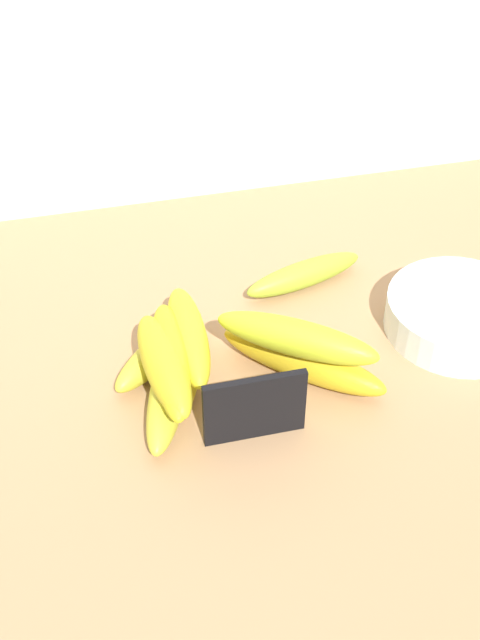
{
  "coord_description": "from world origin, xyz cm",
  "views": [
    {
      "loc": [
        -22.01,
        -67.28,
        70.13
      ],
      "look_at": [
        -4.98,
        2.78,
        8.0
      ],
      "focal_mm": 46.18,
      "sensor_mm": 36.0,
      "label": 1
    }
  ],
  "objects_px": {
    "banana_0": "(170,386)",
    "banana_8": "(188,336)",
    "banana_1": "(160,350)",
    "banana_3": "(302,361)",
    "banana_5": "(164,365)",
    "banana_7": "(298,338)",
    "banana_2": "(188,369)",
    "chalkboard_sign": "(255,410)",
    "fruit_bowl": "(459,315)",
    "banana_6": "(170,360)",
    "banana_4": "(304,274)"
  },
  "relations": [
    {
      "from": "banana_4",
      "to": "banana_8",
      "type": "xyz_separation_m",
      "value": [
        -0.18,
        -0.12,
        0.04
      ]
    },
    {
      "from": "banana_1",
      "to": "banana_8",
      "type": "xyz_separation_m",
      "value": [
        0.03,
        -0.02,
        0.04
      ]
    },
    {
      "from": "fruit_bowl",
      "to": "banana_6",
      "type": "xyz_separation_m",
      "value": [
        -0.36,
        -0.04,
        0.04
      ]
    },
    {
      "from": "chalkboard_sign",
      "to": "banana_7",
      "type": "xyz_separation_m",
      "value": [
        0.07,
        0.07,
        0.03
      ]
    },
    {
      "from": "banana_2",
      "to": "banana_8",
      "type": "xyz_separation_m",
      "value": [
        0.0,
        0.01,
        0.04
      ]
    },
    {
      "from": "chalkboard_sign",
      "to": "fruit_bowl",
      "type": "relative_size",
      "value": 0.62
    },
    {
      "from": "banana_5",
      "to": "banana_7",
      "type": "distance_m",
      "value": 0.15
    },
    {
      "from": "fruit_bowl",
      "to": "banana_5",
      "type": "distance_m",
      "value": 0.37
    },
    {
      "from": "banana_5",
      "to": "banana_7",
      "type": "relative_size",
      "value": 0.86
    },
    {
      "from": "banana_3",
      "to": "banana_8",
      "type": "distance_m",
      "value": 0.13
    },
    {
      "from": "banana_6",
      "to": "banana_7",
      "type": "distance_m",
      "value": 0.14
    },
    {
      "from": "banana_6",
      "to": "banana_2",
      "type": "bearing_deg",
      "value": 49.19
    },
    {
      "from": "fruit_bowl",
      "to": "banana_6",
      "type": "distance_m",
      "value": 0.36
    },
    {
      "from": "fruit_bowl",
      "to": "banana_8",
      "type": "bearing_deg",
      "value": 179.23
    },
    {
      "from": "banana_4",
      "to": "banana_6",
      "type": "distance_m",
      "value": 0.26
    },
    {
      "from": "banana_2",
      "to": "banana_4",
      "type": "distance_m",
      "value": 0.23
    },
    {
      "from": "fruit_bowl",
      "to": "banana_0",
      "type": "bearing_deg",
      "value": -174.44
    },
    {
      "from": "banana_4",
      "to": "chalkboard_sign",
      "type": "bearing_deg",
      "value": -118.36
    },
    {
      "from": "banana_6",
      "to": "banana_4",
      "type": "bearing_deg",
      "value": 38.89
    },
    {
      "from": "banana_5",
      "to": "banana_1",
      "type": "bearing_deg",
      "value": 85.96
    },
    {
      "from": "banana_1",
      "to": "banana_3",
      "type": "height_order",
      "value": "banana_3"
    },
    {
      "from": "banana_4",
      "to": "banana_7",
      "type": "bearing_deg",
      "value": -109.94
    },
    {
      "from": "banana_1",
      "to": "banana_8",
      "type": "bearing_deg",
      "value": -36.41
    },
    {
      "from": "banana_7",
      "to": "banana_8",
      "type": "distance_m",
      "value": 0.12
    },
    {
      "from": "banana_5",
      "to": "banana_2",
      "type": "bearing_deg",
      "value": 47.57
    },
    {
      "from": "fruit_bowl",
      "to": "banana_3",
      "type": "distance_m",
      "value": 0.21
    },
    {
      "from": "chalkboard_sign",
      "to": "banana_7",
      "type": "relative_size",
      "value": 0.59
    },
    {
      "from": "banana_2",
      "to": "banana_3",
      "type": "xyz_separation_m",
      "value": [
        0.13,
        -0.02,
        0.0
      ]
    },
    {
      "from": "banana_7",
      "to": "banana_3",
      "type": "bearing_deg",
      "value": 31.09
    },
    {
      "from": "fruit_bowl",
      "to": "banana_2",
      "type": "distance_m",
      "value": 0.34
    },
    {
      "from": "banana_0",
      "to": "banana_3",
      "type": "height_order",
      "value": "banana_3"
    },
    {
      "from": "banana_1",
      "to": "banana_2",
      "type": "xyz_separation_m",
      "value": [
        0.03,
        -0.04,
        -0.0
      ]
    },
    {
      "from": "banana_3",
      "to": "banana_7",
      "type": "relative_size",
      "value": 1.09
    },
    {
      "from": "banana_0",
      "to": "banana_4",
      "type": "xyz_separation_m",
      "value": [
        0.21,
        0.16,
        -0.0
      ]
    },
    {
      "from": "banana_2",
      "to": "fruit_bowl",
      "type": "bearing_deg",
      "value": 1.61
    },
    {
      "from": "banana_2",
      "to": "banana_4",
      "type": "relative_size",
      "value": 1.01
    },
    {
      "from": "banana_6",
      "to": "banana_7",
      "type": "height_order",
      "value": "banana_7"
    },
    {
      "from": "chalkboard_sign",
      "to": "banana_5",
      "type": "bearing_deg",
      "value": 142.29
    },
    {
      "from": "banana_4",
      "to": "banana_8",
      "type": "bearing_deg",
      "value": -144.94
    },
    {
      "from": "banana_1",
      "to": "banana_7",
      "type": "bearing_deg",
      "value": -23.98
    },
    {
      "from": "banana_0",
      "to": "banana_8",
      "type": "bearing_deg",
      "value": 53.01
    },
    {
      "from": "banana_5",
      "to": "banana_8",
      "type": "xyz_separation_m",
      "value": [
        0.04,
        0.05,
        -0.01
      ]
    },
    {
      "from": "banana_5",
      "to": "banana_3",
      "type": "bearing_deg",
      "value": 4.03
    },
    {
      "from": "banana_1",
      "to": "banana_3",
      "type": "relative_size",
      "value": 0.77
    },
    {
      "from": "banana_5",
      "to": "banana_7",
      "type": "xyz_separation_m",
      "value": [
        0.15,
        0.01,
        0.0
      ]
    },
    {
      "from": "banana_2",
      "to": "banana_5",
      "type": "bearing_deg",
      "value": -132.43
    },
    {
      "from": "banana_6",
      "to": "fruit_bowl",
      "type": "bearing_deg",
      "value": 5.66
    },
    {
      "from": "banana_1",
      "to": "banana_5",
      "type": "height_order",
      "value": "banana_5"
    },
    {
      "from": "banana_0",
      "to": "banana_6",
      "type": "distance_m",
      "value": 0.04
    },
    {
      "from": "banana_1",
      "to": "banana_4",
      "type": "bearing_deg",
      "value": 26.01
    }
  ]
}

